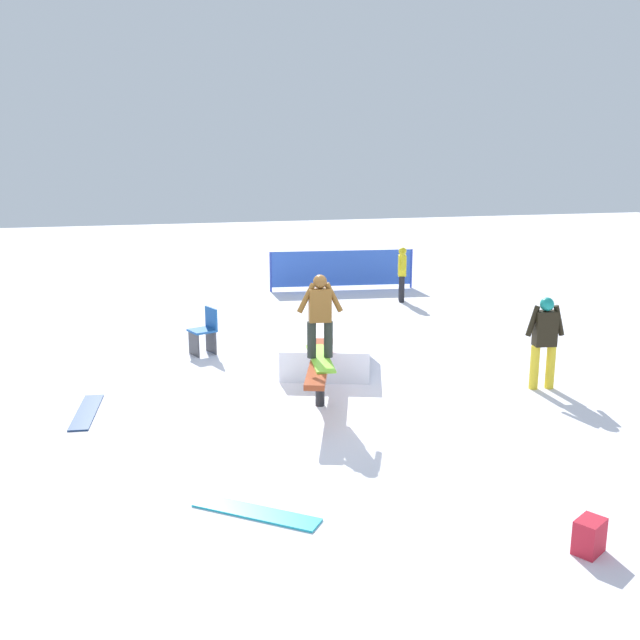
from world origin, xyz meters
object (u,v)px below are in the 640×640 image
(rail_feature, at_px, (320,366))
(bystander_black, at_px, (545,338))
(folding_chair, at_px, (205,332))
(main_rider_on_rail, at_px, (320,319))
(loose_snowboard_navy, at_px, (87,412))
(backpack_on_snow, at_px, (589,536))
(bystander_yellow, at_px, (402,271))
(loose_snowboard_cyan, at_px, (256,512))

(rail_feature, bearing_deg, bystander_black, 106.34)
(folding_chair, bearing_deg, rail_feature, 1.43)
(rail_feature, distance_m, main_rider_on_rail, 0.72)
(loose_snowboard_navy, height_order, folding_chair, folding_chair)
(rail_feature, relative_size, backpack_on_snow, 7.18)
(bystander_yellow, relative_size, loose_snowboard_cyan, 0.99)
(main_rider_on_rail, bearing_deg, bystander_black, 95.44)
(bystander_black, bearing_deg, backpack_on_snow, 71.73)
(bystander_yellow, bearing_deg, loose_snowboard_cyan, -11.42)
(bystander_black, bearing_deg, loose_snowboard_cyan, 37.77)
(folding_chair, relative_size, backpack_on_snow, 2.59)
(loose_snowboard_navy, bearing_deg, bystander_black, 90.56)
(main_rider_on_rail, height_order, loose_snowboard_cyan, main_rider_on_rail)
(bystander_yellow, height_order, folding_chair, bystander_yellow)
(loose_snowboard_cyan, bearing_deg, folding_chair, 126.60)
(rail_feature, xyz_separation_m, folding_chair, (-3.36, -1.34, -0.21))
(loose_snowboard_navy, height_order, backpack_on_snow, backpack_on_snow)
(rail_feature, bearing_deg, bystander_yellow, 168.67)
(loose_snowboard_navy, bearing_deg, backpack_on_snow, 49.29)
(loose_snowboard_cyan, distance_m, folding_chair, 6.41)
(rail_feature, bearing_deg, folding_chair, -139.10)
(rail_feature, height_order, main_rider_on_rail, main_rider_on_rail)
(rail_feature, height_order, loose_snowboard_cyan, rail_feature)
(rail_feature, xyz_separation_m, loose_snowboard_cyan, (3.03, -1.55, -0.61))
(rail_feature, height_order, bystander_black, bystander_black)
(main_rider_on_rail, bearing_deg, rail_feature, 0.00)
(main_rider_on_rail, relative_size, bystander_black, 0.99)
(backpack_on_snow, bearing_deg, bystander_yellow, -133.88)
(rail_feature, height_order, folding_chair, folding_chair)
(main_rider_on_rail, bearing_deg, folding_chair, -150.01)
(rail_feature, distance_m, folding_chair, 3.63)
(main_rider_on_rail, distance_m, backpack_on_snow, 4.96)
(bystander_black, distance_m, folding_chair, 6.16)
(rail_feature, relative_size, folding_chair, 2.77)
(bystander_yellow, relative_size, backpack_on_snow, 4.12)
(loose_snowboard_cyan, xyz_separation_m, loose_snowboard_navy, (-3.65, -1.85, 0.00))
(loose_snowboard_navy, distance_m, backpack_on_snow, 7.09)
(main_rider_on_rail, relative_size, folding_chair, 1.70)
(loose_snowboard_cyan, bearing_deg, bystander_yellow, 98.97)
(bystander_black, xyz_separation_m, loose_snowboard_navy, (-0.80, -7.07, -0.83))
(main_rider_on_rail, relative_size, loose_snowboard_navy, 1.01)
(rail_feature, relative_size, bystander_yellow, 1.74)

